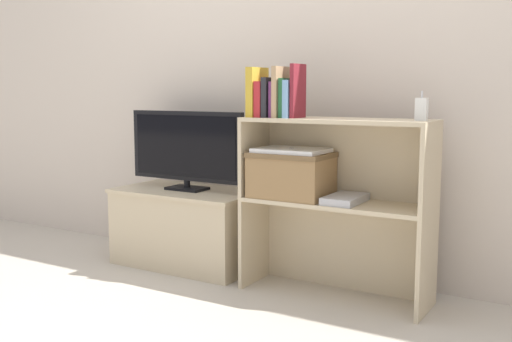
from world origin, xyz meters
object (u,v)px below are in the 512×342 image
object	(u,v)px
book_skyblue	(292,99)
storage_basket_left	(291,173)
tv_stand	(188,227)
baby_monitor	(422,109)
magazine_stack	(345,199)
book_crimson	(264,99)
book_tan	(281,92)
book_mustard	(257,92)
book_maroon	(298,91)
book_charcoal	(271,97)
book_plum	(276,100)
laptop	(292,150)
tv	(186,148)
book_forest	(287,98)

from	to	relation	value
book_skyblue	storage_basket_left	distance (m)	0.36
tv_stand	book_skyblue	world-z (taller)	book_skyblue
baby_monitor	magazine_stack	distance (m)	0.55
book_crimson	book_tan	bearing A→B (deg)	0.00
book_mustard	book_maroon	world-z (taller)	book_maroon
book_charcoal	baby_monitor	xyz separation A→B (m)	(0.73, 0.05, -0.05)
book_skyblue	baby_monitor	world-z (taller)	book_skyblue
book_mustard	book_crimson	xyz separation A→B (m)	(0.04, 0.00, -0.03)
book_tan	book_skyblue	distance (m)	0.07
storage_basket_left	tv_stand	bearing A→B (deg)	173.30
book_maroon	baby_monitor	size ratio (longest dim) A/B	1.98
tv_stand	book_mustard	distance (m)	0.94
book_mustard	baby_monitor	distance (m)	0.80
magazine_stack	book_charcoal	bearing A→B (deg)	-174.72
book_tan	baby_monitor	world-z (taller)	book_tan
tv_stand	book_plum	distance (m)	0.97
magazine_stack	tv_stand	bearing A→B (deg)	175.50
book_skyblue	laptop	distance (m)	0.25
tv	book_mustard	xyz separation A→B (m)	(0.53, -0.11, 0.31)
book_tan	storage_basket_left	distance (m)	0.40
book_mustard	book_crimson	world-z (taller)	book_mustard
book_crimson	laptop	bearing A→B (deg)	12.67
storage_basket_left	magazine_stack	world-z (taller)	storage_basket_left
tv_stand	book_charcoal	world-z (taller)	book_charcoal
book_plum	baby_monitor	distance (m)	0.69
book_mustard	book_tan	distance (m)	0.14
book_tan	storage_basket_left	bearing A→B (deg)	36.35
baby_monitor	tv	bearing A→B (deg)	177.15
book_plum	book_maroon	world-z (taller)	book_maroon
book_tan	storage_basket_left	size ratio (longest dim) A/B	0.64
tv	book_charcoal	xyz separation A→B (m)	(0.60, -0.11, 0.29)
book_maroon	storage_basket_left	bearing A→B (deg)	147.12
book_crimson	book_skyblue	size ratio (longest dim) A/B	0.97
tv	book_plum	xyz separation A→B (m)	(0.64, -0.11, 0.27)
tv	book_crimson	world-z (taller)	book_crimson
tv	book_maroon	size ratio (longest dim) A/B	2.91
tv	baby_monitor	bearing A→B (deg)	-2.85
tv_stand	baby_monitor	distance (m)	1.50
tv_stand	book_mustard	xyz separation A→B (m)	(0.53, -0.11, 0.76)
book_forest	magazine_stack	distance (m)	0.56
baby_monitor	laptop	distance (m)	0.66
book_plum	book_forest	world-z (taller)	book_forest
book_crimson	book_forest	xyz separation A→B (m)	(0.12, 0.00, 0.01)
book_plum	laptop	bearing A→B (deg)	23.85
tv	book_plum	bearing A→B (deg)	-9.97
book_mustard	laptop	size ratio (longest dim) A/B	0.72
book_mustard	baby_monitor	size ratio (longest dim) A/B	1.88
magazine_stack	book_mustard	bearing A→B (deg)	-175.58
book_plum	tv	bearing A→B (deg)	170.03
book_plum	book_maroon	distance (m)	0.12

